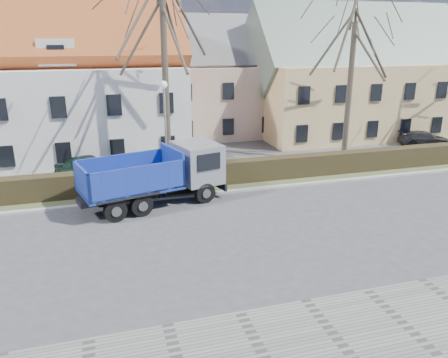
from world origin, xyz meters
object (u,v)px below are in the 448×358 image
object	(u,v)px
dump_truck	(149,177)
parked_car_b	(424,138)
streetlight	(166,134)
cart_frame	(158,194)
parked_car_a	(90,166)

from	to	relation	value
dump_truck	parked_car_b	world-z (taller)	dump_truck
streetlight	parked_car_b	xyz separation A→B (m)	(20.78, 3.79, -2.41)
dump_truck	cart_frame	xyz separation A→B (m)	(0.49, 0.64, -1.16)
cart_frame	parked_car_a	world-z (taller)	parked_car_a
dump_truck	cart_frame	world-z (taller)	dump_truck
cart_frame	parked_car_a	distance (m)	6.17
dump_truck	parked_car_a	size ratio (longest dim) A/B	1.83
streetlight	cart_frame	world-z (taller)	streetlight
streetlight	dump_truck	bearing A→B (deg)	-114.49
parked_car_b	cart_frame	bearing A→B (deg)	124.94
streetlight	parked_car_a	size ratio (longest dim) A/B	1.46
dump_truck	streetlight	distance (m)	3.68
dump_truck	parked_car_a	xyz separation A→B (m)	(-2.89, 5.79, -0.80)
dump_truck	parked_car_b	xyz separation A→B (m)	(22.18, 6.86, -0.93)
dump_truck	cart_frame	bearing A→B (deg)	37.83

